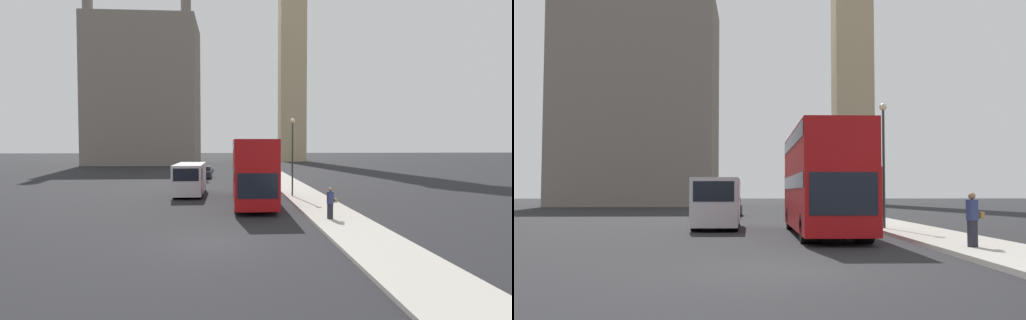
# 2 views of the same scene
# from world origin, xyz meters

# --- Properties ---
(ground_plane) EXTENTS (300.00, 300.00, 0.00)m
(ground_plane) POSITION_xyz_m (0.00, 0.00, 0.00)
(ground_plane) COLOR black
(building_block_distant) EXTENTS (20.51, 15.30, 33.91)m
(building_block_distant) POSITION_xyz_m (-15.82, 63.78, 13.98)
(building_block_distant) COLOR slate
(building_block_distant) RESTS_ON ground_plane
(red_double_decker_bus) EXTENTS (2.63, 10.95, 4.40)m
(red_double_decker_bus) POSITION_xyz_m (2.28, 10.71, 2.46)
(red_double_decker_bus) COLOR #A80F11
(red_double_decker_bus) RESTS_ON ground_plane
(white_van) EXTENTS (2.21, 6.14, 2.51)m
(white_van) POSITION_xyz_m (-2.46, 15.24, 1.35)
(white_van) COLOR silver
(white_van) RESTS_ON ground_plane
(pedestrian) EXTENTS (0.53, 0.37, 1.67)m
(pedestrian) POSITION_xyz_m (6.04, 3.91, 0.98)
(pedestrian) COLOR #23232D
(pedestrian) RESTS_ON sidewalk_strip
(street_lamp) EXTENTS (0.36, 0.36, 5.88)m
(street_lamp) POSITION_xyz_m (5.47, 13.10, 4.00)
(street_lamp) COLOR #2D332D
(street_lamp) RESTS_ON sidewalk_strip
(parked_sedan) EXTENTS (1.78, 4.32, 1.39)m
(parked_sedan) POSITION_xyz_m (-2.36, 30.97, 0.63)
(parked_sedan) COLOR black
(parked_sedan) RESTS_ON ground_plane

